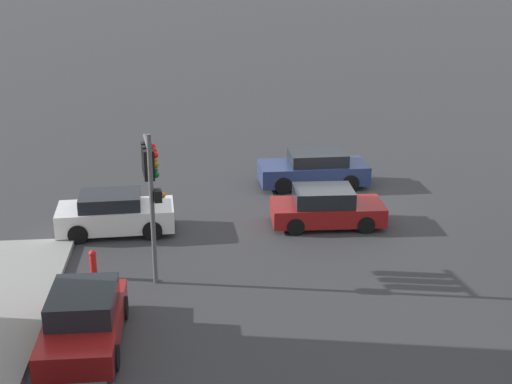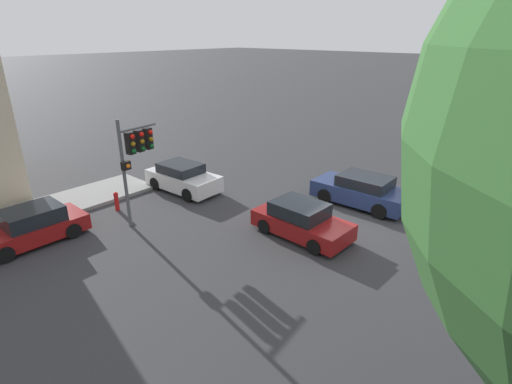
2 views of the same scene
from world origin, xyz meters
name	(u,v)px [view 2 (image 2 of 2)]	position (x,y,z in m)	size (l,w,h in m)	color
ground_plane	(342,222)	(0.00, 0.00, 0.00)	(300.00, 300.00, 0.00)	#333335
traffic_signal	(136,149)	(6.67, 5.63, 3.27)	(0.75, 2.04, 4.60)	#515456
crossing_car_0	(301,221)	(0.66, 2.17, 0.66)	(4.07, 2.03, 1.41)	maroon
crossing_car_1	(183,178)	(8.19, 2.16, 0.70)	(4.12, 2.09, 1.45)	silver
crossing_car_2	(361,191)	(0.33, -2.30, 0.72)	(4.54, 2.13, 1.49)	navy
parked_car_0	(31,227)	(8.29, 9.63, 0.66)	(1.97, 4.03, 1.42)	maroon
fire_hydrant	(116,201)	(8.52, 5.82, 0.49)	(0.22, 0.22, 0.92)	red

